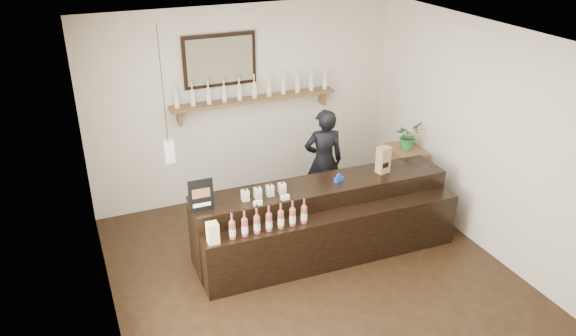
# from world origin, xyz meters

# --- Properties ---
(ground) EXTENTS (5.00, 5.00, 0.00)m
(ground) POSITION_xyz_m (0.00, 0.00, 0.00)
(ground) COLOR black
(ground) RESTS_ON ground
(room_shell) EXTENTS (5.00, 5.00, 5.00)m
(room_shell) POSITION_xyz_m (0.00, 0.00, 1.70)
(room_shell) COLOR beige
(room_shell) RESTS_ON ground
(back_wall_decor) EXTENTS (2.66, 0.96, 1.69)m
(back_wall_decor) POSITION_xyz_m (-0.15, 2.37, 1.76)
(back_wall_decor) COLOR brown
(back_wall_decor) RESTS_ON ground
(counter) EXTENTS (3.25, 0.94, 1.06)m
(counter) POSITION_xyz_m (0.34, 0.58, 0.43)
(counter) COLOR black
(counter) RESTS_ON ground
(promo_sign) EXTENTS (0.28, 0.03, 0.39)m
(promo_sign) POSITION_xyz_m (-1.17, 0.61, 1.10)
(promo_sign) COLOR black
(promo_sign) RESTS_ON counter
(paper_bag) EXTENTS (0.18, 0.15, 0.34)m
(paper_bag) POSITION_xyz_m (1.20, 0.68, 1.07)
(paper_bag) COLOR #9B714B
(paper_bag) RESTS_ON counter
(tape_dispenser) EXTENTS (0.13, 0.08, 0.10)m
(tape_dispenser) POSITION_xyz_m (0.57, 0.66, 0.94)
(tape_dispenser) COLOR #183CAC
(tape_dispenser) RESTS_ON counter
(side_cabinet) EXTENTS (0.48, 0.62, 0.84)m
(side_cabinet) POSITION_xyz_m (2.00, 1.32, 0.42)
(side_cabinet) COLOR brown
(side_cabinet) RESTS_ON ground
(potted_plant) EXTENTS (0.46, 0.44, 0.39)m
(potted_plant) POSITION_xyz_m (2.00, 1.32, 1.04)
(potted_plant) COLOR #2C6F36
(potted_plant) RESTS_ON side_cabinet
(shopkeeper) EXTENTS (0.69, 0.52, 1.72)m
(shopkeeper) POSITION_xyz_m (0.80, 1.55, 0.86)
(shopkeeper) COLOR black
(shopkeeper) RESTS_ON ground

